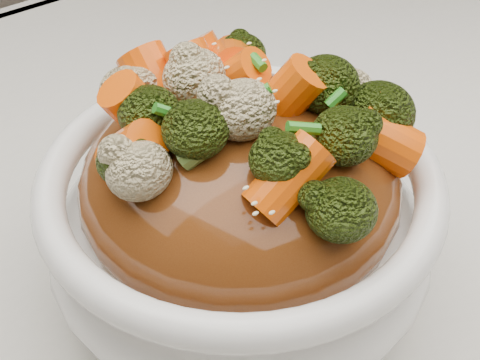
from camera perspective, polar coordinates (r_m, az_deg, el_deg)
tablecloth at (r=0.46m, az=4.07°, el=-5.42°), size 1.20×0.80×0.04m
bowl at (r=0.38m, az=0.00°, el=-3.73°), size 0.23×0.23×0.09m
sauce_base at (r=0.36m, az=0.00°, el=-0.36°), size 0.19×0.19×0.10m
carrots at (r=0.32m, az=0.00°, el=8.05°), size 0.19×0.19×0.05m
broccoli at (r=0.32m, az=0.00°, el=7.90°), size 0.19×0.19×0.04m
cauliflower at (r=0.32m, az=0.00°, el=7.60°), size 0.19×0.19×0.04m
scallions at (r=0.32m, az=0.00°, el=8.20°), size 0.14×0.14×0.02m
sesame_seeds at (r=0.32m, az=0.00°, el=8.20°), size 0.17×0.17×0.01m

